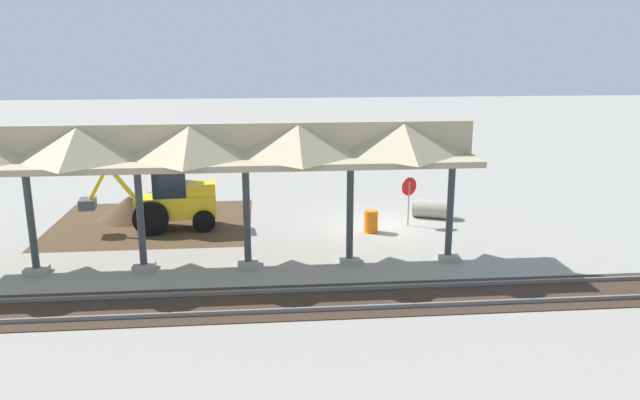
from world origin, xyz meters
TOP-DOWN VIEW (x-y plane):
  - ground_plane at (0.00, 0.00)m, footprint 120.00×120.00m
  - dirt_work_zone at (9.42, -1.07)m, footprint 8.23×7.00m
  - platform_canopy at (7.06, 4.50)m, footprint 18.65×3.20m
  - rail_tracks at (0.00, 7.71)m, footprint 60.00×2.58m
  - stop_sign at (-1.23, 0.26)m, footprint 0.69×0.37m
  - backhoe at (8.46, -0.15)m, footprint 5.37×2.00m
  - dirt_mound at (10.54, -1.98)m, footprint 5.58×5.58m
  - concrete_pipe at (-2.48, -0.84)m, footprint 1.68×1.30m
  - traffic_barrel at (0.47, 1.00)m, footprint 0.56×0.56m

SIDE VIEW (x-z plane):
  - ground_plane at x=0.00m, z-range 0.00..0.00m
  - dirt_mound at x=10.54m, z-range -0.97..0.97m
  - dirt_work_zone at x=9.42m, z-range 0.00..0.01m
  - rail_tracks at x=0.00m, z-range -0.05..0.10m
  - concrete_pipe at x=-2.48m, z-range 0.00..0.78m
  - traffic_barrel at x=0.47m, z-range 0.00..0.90m
  - backhoe at x=8.46m, z-range -0.15..2.67m
  - stop_sign at x=-1.23m, z-range 0.44..2.50m
  - platform_canopy at x=7.06m, z-range 1.72..6.62m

